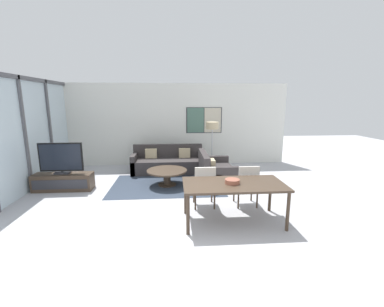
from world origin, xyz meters
The scene contains 14 objects.
ground_plane centered at (0.00, 0.00, 0.00)m, with size 24.00×24.00×0.00m, color #B2B2B7.
wall_back centered at (0.03, 5.13, 1.40)m, with size 8.05×0.09×2.80m.
window_wall_left centered at (-3.52, 2.57, 1.53)m, with size 0.07×5.13×2.80m.
area_rug centered at (-0.13, 2.78, 0.00)m, with size 2.91×1.98×0.01m.
tv_console centered at (-2.73, 2.58, 0.21)m, with size 1.43×0.44×0.42m.
television centered at (-2.73, 2.59, 0.81)m, with size 1.05×0.20×0.79m.
sofa_main centered at (-0.13, 4.15, 0.27)m, with size 2.22×0.89×0.83m.
sofa_side centered at (1.16, 2.93, 0.27)m, with size 0.89×1.43×0.83m.
coffee_table centered at (-0.13, 2.78, 0.31)m, with size 1.06×1.06×0.42m.
dining_table centered at (1.14, 0.57, 0.68)m, with size 1.84×0.95×0.75m.
dining_chair_left centered at (0.69, 1.26, 0.52)m, with size 0.46×0.46×0.91m.
dining_chair_centre centered at (1.59, 1.26, 0.52)m, with size 0.46×0.46×0.91m.
fruit_bowl centered at (1.11, 0.56, 0.79)m, with size 0.27×0.27×0.08m.
floor_lamp centered at (1.29, 4.21, 1.35)m, with size 0.39×0.39×1.56m.
Camera 1 is at (0.06, -3.82, 2.22)m, focal length 24.00 mm.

